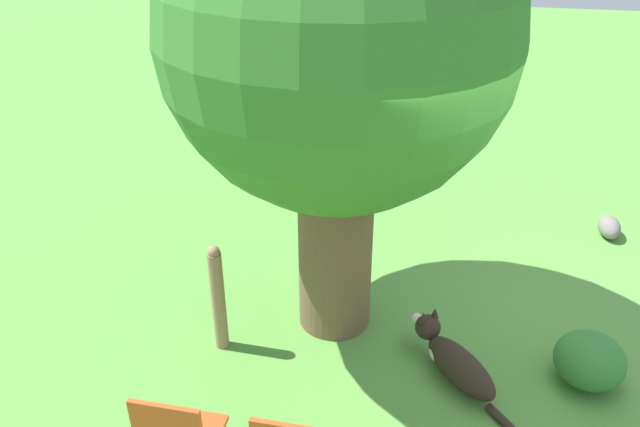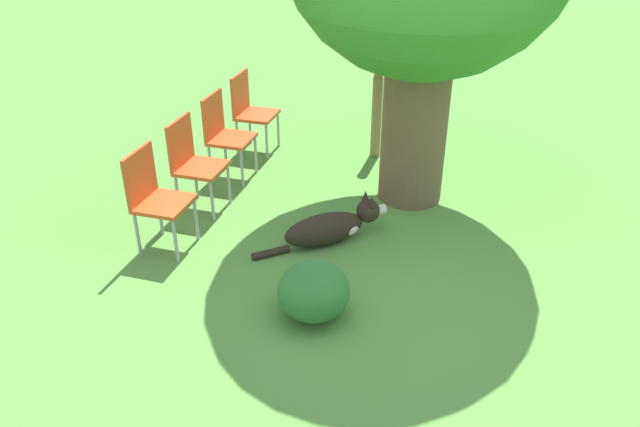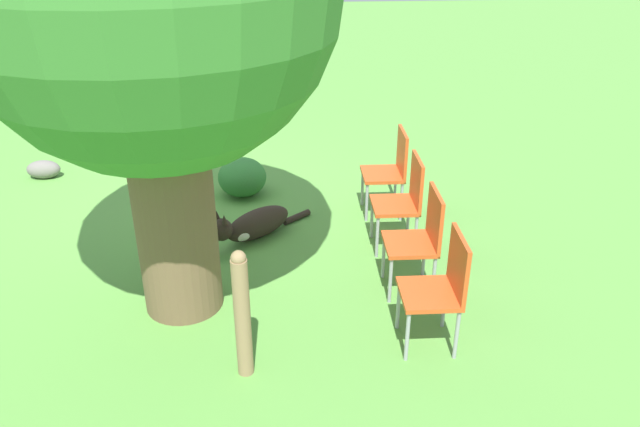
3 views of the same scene
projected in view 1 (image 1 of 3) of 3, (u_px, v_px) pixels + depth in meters
name	position (u px, v px, depth m)	size (l,w,h in m)	color
ground_plane	(484.00, 334.00, 5.48)	(30.00, 30.00, 0.00)	#56933D
oak_tree	(338.00, 42.00, 4.44)	(2.62, 2.62, 3.87)	brown
dog	(454.00, 360.00, 4.96)	(1.04, 0.88, 0.41)	#2D231C
fence_post	(218.00, 298.00, 5.10)	(0.11, 0.11, 1.00)	#937551
garden_rock	(609.00, 227.00, 6.88)	(0.39, 0.23, 0.22)	slate
low_shrub	(590.00, 360.00, 4.87)	(0.54, 0.54, 0.43)	#337533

